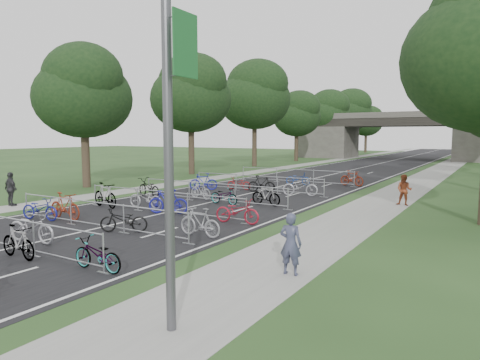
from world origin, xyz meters
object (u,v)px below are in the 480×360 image
at_px(overpass_bridge, 400,136).
at_px(pedestrian_c, 11,189).
at_px(pedestrian_b, 404,190).
at_px(lamppost, 169,100).
at_px(pedestrian_a, 291,244).

distance_m(overpass_bridge, pedestrian_c, 57.09).
height_order(pedestrian_b, pedestrian_c, pedestrian_c).
distance_m(lamppost, pedestrian_c, 17.99).
xyz_separation_m(pedestrian_b, pedestrian_c, (-17.28, -10.80, 0.07)).
bearing_deg(pedestrian_c, pedestrian_b, -144.96).
height_order(overpass_bridge, pedestrian_b, overpass_bridge).
distance_m(pedestrian_b, pedestrian_c, 20.38).
relative_size(overpass_bridge, lamppost, 3.78).
relative_size(overpass_bridge, pedestrian_c, 17.59).
relative_size(lamppost, pedestrian_a, 4.99).
height_order(pedestrian_a, pedestrian_c, pedestrian_c).
bearing_deg(pedestrian_b, pedestrian_a, -87.36).
distance_m(overpass_bridge, pedestrian_b, 46.65).
xyz_separation_m(overpass_bridge, pedestrian_b, (9.20, -45.65, -2.72)).
xyz_separation_m(pedestrian_a, pedestrian_b, (0.35, 13.25, -0.01)).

